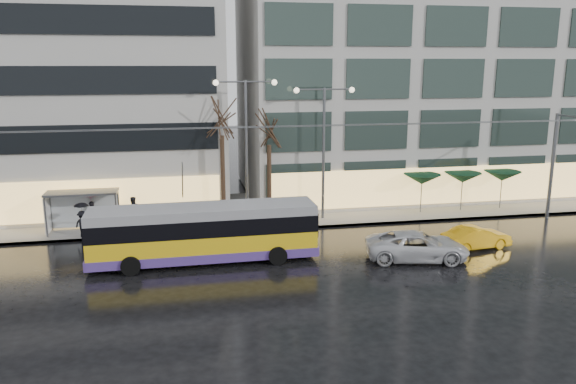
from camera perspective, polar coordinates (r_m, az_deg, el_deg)
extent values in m
plane|color=black|center=(26.12, -5.64, -9.97)|extent=(140.00, 140.00, 0.00)
cube|color=gray|center=(39.50, -4.68, -1.88)|extent=(80.00, 10.00, 0.15)
cube|color=slate|center=(34.77, -3.77, -3.92)|extent=(80.00, 0.10, 0.15)
cube|color=#B1AFA9|center=(47.93, 15.73, 15.47)|extent=(32.00, 14.00, 25.00)
cube|color=yellow|center=(29.62, -8.50, -5.17)|extent=(11.60, 2.57, 1.45)
cube|color=#503687|center=(29.77, -8.47, -6.05)|extent=(11.64, 2.61, 0.48)
cube|color=black|center=(29.31, -8.57, -3.19)|extent=(11.62, 2.59, 0.87)
cube|color=gray|center=(29.13, -8.61, -1.92)|extent=(11.60, 2.57, 0.48)
cube|color=black|center=(30.19, 2.53, -2.87)|extent=(0.09, 2.22, 1.25)
cube|color=black|center=(29.65, -19.86, -3.94)|extent=(0.09, 2.22, 1.25)
cylinder|color=black|center=(31.30, -1.87, -5.04)|extent=(0.97, 0.35, 0.96)
cylinder|color=black|center=(29.06, -1.05, -6.48)|extent=(0.97, 0.35, 0.96)
cylinder|color=black|center=(30.98, -15.41, -5.72)|extent=(0.97, 0.35, 0.96)
cylinder|color=black|center=(28.70, -15.69, -7.23)|extent=(0.97, 0.35, 0.96)
cylinder|color=#595B60|center=(29.67, -10.66, 1.05)|extent=(0.11, 3.59, 2.53)
cylinder|color=#595B60|center=(30.14, -10.68, 1.23)|extent=(0.11, 3.59, 2.53)
cylinder|color=#595B60|center=(40.97, 25.25, 2.36)|extent=(0.24, 0.24, 7.00)
cylinder|color=#595B60|center=(30.08, -5.06, 6.51)|extent=(42.00, 0.04, 0.04)
cylinder|color=#595B60|center=(30.57, -5.16, 6.61)|extent=(42.00, 0.04, 0.04)
cube|color=#595B60|center=(35.80, -20.22, -0.04)|extent=(4.20, 1.60, 0.12)
cube|color=silver|center=(36.75, -19.91, -1.70)|extent=(4.00, 0.05, 2.20)
cube|color=white|center=(36.47, -23.25, -2.09)|extent=(0.10, 1.40, 2.20)
cylinder|color=#595B60|center=(35.80, -23.40, -2.37)|extent=(0.10, 0.10, 2.40)
cylinder|color=#595B60|center=(37.12, -22.95, -1.81)|extent=(0.10, 0.10, 2.40)
cylinder|color=#595B60|center=(35.13, -17.02, -2.14)|extent=(0.10, 0.10, 2.40)
cylinder|color=#595B60|center=(36.48, -16.81, -1.58)|extent=(0.10, 0.10, 2.40)
cylinder|color=#595B60|center=(35.45, -4.24, 3.99)|extent=(0.18, 0.18, 9.00)
cylinder|color=#595B60|center=(34.95, -5.85, 11.08)|extent=(1.80, 0.10, 0.10)
cylinder|color=#595B60|center=(35.15, -2.87, 11.14)|extent=(1.80, 0.10, 0.10)
sphere|color=#FFF2CC|center=(34.88, -7.35, 10.95)|extent=(0.36, 0.36, 0.36)
sphere|color=#FFF2CC|center=(35.29, -1.40, 11.08)|extent=(0.36, 0.36, 0.36)
cylinder|color=#595B60|center=(36.40, 3.63, 3.83)|extent=(0.18, 0.18, 8.50)
cylinder|color=#595B60|center=(35.77, 2.30, 10.37)|extent=(1.80, 0.10, 0.10)
cylinder|color=#595B60|center=(36.22, 5.12, 10.36)|extent=(1.80, 0.10, 0.10)
sphere|color=#FFF2CC|center=(35.57, 0.87, 10.29)|extent=(0.36, 0.36, 0.36)
sphere|color=#FFF2CC|center=(36.48, 6.50, 10.27)|extent=(0.36, 0.36, 0.36)
cylinder|color=black|center=(35.81, -6.61, 1.26)|extent=(0.28, 0.28, 5.60)
cylinder|color=black|center=(36.41, -1.91, 0.97)|extent=(0.28, 0.28, 4.90)
cylinder|color=#595B60|center=(39.51, 13.36, -0.43)|extent=(0.06, 0.06, 2.20)
cone|color=#0E341D|center=(39.26, 13.46, 1.27)|extent=(2.50, 2.50, 0.70)
cylinder|color=#595B60|center=(40.82, 17.21, -0.24)|extent=(0.06, 0.06, 2.20)
cone|color=#0E341D|center=(40.58, 17.32, 1.41)|extent=(2.50, 2.50, 0.70)
cylinder|color=#595B60|center=(42.30, 20.80, -0.06)|extent=(0.06, 0.06, 2.20)
cone|color=#0E341D|center=(42.07, 20.93, 1.53)|extent=(2.50, 2.50, 0.70)
imported|color=orange|center=(33.17, 18.59, -4.41)|extent=(4.05, 1.92, 1.28)
imported|color=silver|center=(30.47, 12.98, -5.37)|extent=(5.76, 3.52, 1.49)
imported|color=black|center=(36.53, -19.28, -2.25)|extent=(0.71, 0.54, 1.77)
imported|color=#FB53AF|center=(36.32, -19.38, -0.93)|extent=(1.13, 1.14, 0.88)
imported|color=black|center=(36.65, -15.48, -1.87)|extent=(1.03, 0.88, 1.84)
imported|color=black|center=(35.12, -20.13, -3.07)|extent=(1.18, 1.01, 1.58)
imported|color=black|center=(34.88, -20.26, -1.55)|extent=(1.12, 1.12, 0.72)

